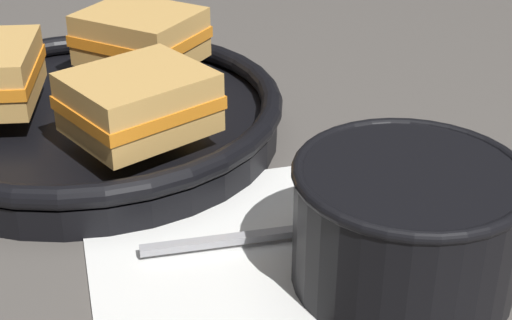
# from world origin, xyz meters

# --- Properties ---
(ground_plane) EXTENTS (4.00, 4.00, 0.00)m
(ground_plane) POSITION_xyz_m (0.00, 0.00, 0.00)
(ground_plane) COLOR #56514C
(napkin) EXTENTS (0.25, 0.23, 0.00)m
(napkin) POSITION_xyz_m (-0.02, -0.02, 0.00)
(napkin) COLOR white
(napkin) RESTS_ON ground_plane
(soup_bowl) EXTENTS (0.14, 0.14, 0.08)m
(soup_bowl) POSITION_xyz_m (0.05, -0.09, 0.05)
(soup_bowl) COLOR black
(soup_bowl) RESTS_ON ground_plane
(spoon) EXTENTS (0.18, 0.06, 0.01)m
(spoon) POSITION_xyz_m (0.02, -0.03, 0.01)
(spoon) COLOR #9E9EA3
(spoon) RESTS_ON napkin
(skillet) EXTENTS (0.39, 0.37, 0.04)m
(skillet) POSITION_xyz_m (-0.08, 0.18, 0.02)
(skillet) COLOR black
(skillet) RESTS_ON ground_plane
(sandwich_near_left) EXTENTS (0.13, 0.13, 0.05)m
(sandwich_near_left) POSITION_xyz_m (-0.02, 0.24, 0.07)
(sandwich_near_left) COLOR tan
(sandwich_near_left) RESTS_ON skillet
(sandwich_far_left) EXTENTS (0.12, 0.11, 0.05)m
(sandwich_far_left) POSITION_xyz_m (-0.06, 0.10, 0.07)
(sandwich_far_left) COLOR tan
(sandwich_far_left) RESTS_ON skillet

